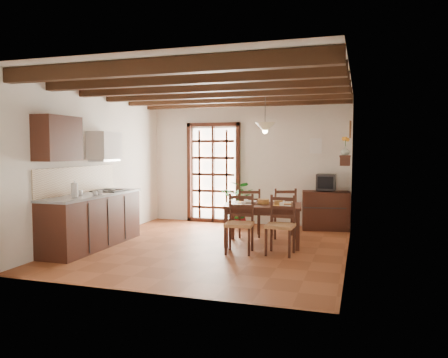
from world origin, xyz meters
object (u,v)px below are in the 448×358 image
at_px(kitchen_counter, 93,220).
at_px(dining_table, 263,209).
at_px(potted_plant, 239,200).
at_px(crt_tv, 326,182).
at_px(chair_far_left, 249,221).
at_px(chair_near_right, 280,236).
at_px(pendant_lamp, 265,127).
at_px(chair_far_right, 284,222).
at_px(sideboard, 326,211).
at_px(chair_near_left, 239,235).

xyz_separation_m(kitchen_counter, dining_table, (2.76, 1.06, 0.15)).
bearing_deg(potted_plant, kitchen_counter, -125.10).
distance_m(dining_table, crt_tv, 2.03).
bearing_deg(chair_far_left, dining_table, 107.52).
relative_size(chair_near_right, chair_far_left, 1.01).
relative_size(dining_table, chair_far_left, 1.52).
bearing_deg(pendant_lamp, chair_near_right, -60.02).
height_order(chair_near_right, chair_far_right, chair_far_right).
xyz_separation_m(kitchen_counter, potted_plant, (1.87, 2.66, 0.10)).
bearing_deg(sideboard, potted_plant, 176.38).
height_order(dining_table, chair_far_left, chair_far_left).
height_order(kitchen_counter, crt_tv, kitchen_counter).
distance_m(potted_plant, pendant_lamp, 2.31).
height_order(chair_near_right, chair_far_left, chair_near_right).
height_order(potted_plant, pendant_lamp, pendant_lamp).
height_order(crt_tv, pendant_lamp, pendant_lamp).
height_order(kitchen_counter, chair_near_right, kitchen_counter).
bearing_deg(crt_tv, chair_far_left, -139.78).
bearing_deg(chair_far_left, chair_near_left, 81.51).
bearing_deg(chair_near_left, chair_near_right, 1.91).
height_order(kitchen_counter, chair_far_left, kitchen_counter).
bearing_deg(dining_table, kitchen_counter, -166.60).
height_order(chair_near_left, chair_far_right, chair_far_right).
bearing_deg(chair_far_right, potted_plant, -57.79).
distance_m(chair_near_right, chair_far_right, 1.34).
bearing_deg(sideboard, crt_tv, -98.79).
bearing_deg(potted_plant, dining_table, -60.88).
bearing_deg(kitchen_counter, chair_far_right, 30.47).
bearing_deg(crt_tv, chair_near_left, -115.35).
distance_m(dining_table, sideboard, 2.01).
height_order(chair_near_left, chair_near_right, chair_near_left).
bearing_deg(sideboard, pendant_lamp, -128.17).
bearing_deg(potted_plant, chair_far_left, -63.88).
bearing_deg(crt_tv, potted_plant, -174.91).
xyz_separation_m(chair_near_left, pendant_lamp, (0.24, 0.81, 1.78)).
bearing_deg(kitchen_counter, pendant_lamp, 22.73).
distance_m(sideboard, pendant_lamp, 2.54).
distance_m(kitchen_counter, pendant_lamp, 3.40).
xyz_separation_m(chair_near_left, chair_near_right, (0.65, 0.09, -0.00)).
bearing_deg(dining_table, sideboard, 54.49).
bearing_deg(kitchen_counter, chair_near_right, 7.77).
height_order(kitchen_counter, chair_near_left, kitchen_counter).
xyz_separation_m(dining_table, pendant_lamp, (0.00, 0.10, 1.45)).
distance_m(chair_near_left, sideboard, 2.74).
distance_m(dining_table, potted_plant, 1.83).
xyz_separation_m(dining_table, chair_far_left, (-0.41, 0.62, -0.33)).
bearing_deg(chair_far_right, chair_far_left, -12.06).
bearing_deg(sideboard, kitchen_counter, -151.44).
xyz_separation_m(kitchen_counter, pendant_lamp, (2.76, 1.16, 1.60)).
distance_m(kitchen_counter, dining_table, 2.96).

